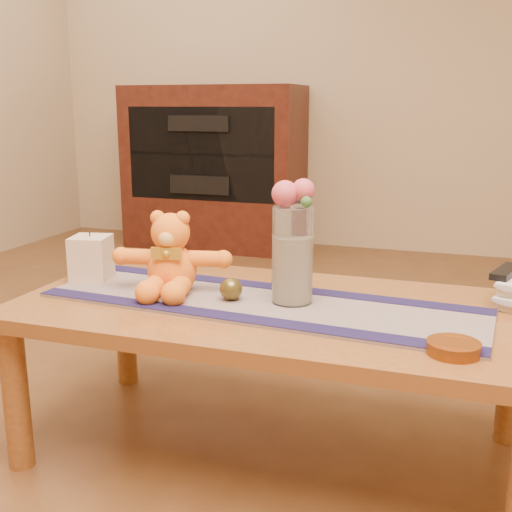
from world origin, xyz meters
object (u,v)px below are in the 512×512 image
(pillar_candle, at_px, (91,258))
(teddy_bear, at_px, (172,253))
(book_bottom, at_px, (505,297))
(bronze_ball, at_px, (231,289))
(glass_vase, at_px, (293,255))
(tv_remote, at_px, (506,272))
(amber_dish, at_px, (453,348))

(pillar_candle, bearing_deg, teddy_bear, -6.36)
(teddy_bear, distance_m, book_bottom, 0.94)
(pillar_candle, height_order, bronze_ball, pillar_candle)
(teddy_bear, bearing_deg, glass_vase, -10.62)
(bronze_ball, distance_m, book_bottom, 0.76)
(teddy_bear, xyz_separation_m, tv_remote, (0.90, 0.22, -0.03))
(bronze_ball, distance_m, amber_dish, 0.62)
(book_bottom, bearing_deg, amber_dish, -90.56)
(amber_dish, bearing_deg, teddy_bear, 164.49)
(teddy_bear, height_order, glass_vase, glass_vase)
(pillar_candle, bearing_deg, amber_dish, -13.10)
(pillar_candle, height_order, amber_dish, pillar_candle)
(glass_vase, relative_size, amber_dish, 2.22)
(tv_remote, bearing_deg, amber_dish, -87.51)
(glass_vase, bearing_deg, tv_remote, 21.57)
(glass_vase, height_order, book_bottom, glass_vase)
(pillar_candle, relative_size, amber_dish, 1.13)
(amber_dish, bearing_deg, pillar_candle, 166.90)
(teddy_bear, bearing_deg, pillar_candle, 162.28)
(teddy_bear, relative_size, book_bottom, 1.45)
(book_bottom, bearing_deg, pillar_candle, -155.96)
(bronze_ball, relative_size, tv_remote, 0.39)
(pillar_candle, relative_size, bronze_ball, 2.13)
(tv_remote, bearing_deg, bronze_ball, -142.69)
(glass_vase, distance_m, bronze_ball, 0.19)
(pillar_candle, height_order, glass_vase, glass_vase)
(pillar_candle, xyz_separation_m, book_bottom, (1.19, 0.20, -0.06))
(teddy_bear, xyz_separation_m, amber_dish, (0.78, -0.22, -0.10))
(book_bottom, relative_size, amber_dish, 1.91)
(tv_remote, bearing_deg, glass_vase, -140.80)
(bronze_ball, bearing_deg, tv_remote, 19.68)
(book_bottom, height_order, amber_dish, amber_dish)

